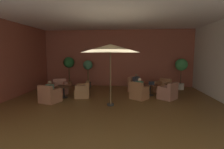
# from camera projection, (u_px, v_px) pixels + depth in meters

# --- Properties ---
(ground_plane) EXTENTS (10.59, 9.55, 0.02)m
(ground_plane) POSITION_uv_depth(u_px,v_px,m) (111.00, 105.00, 7.85)
(ground_plane) COLOR brown
(wall_back_brick) EXTENTS (10.59, 0.08, 3.97)m
(wall_back_brick) POSITION_uv_depth(u_px,v_px,m) (117.00, 58.00, 12.28)
(wall_back_brick) COLOR #984D3A
(wall_back_brick) RESTS_ON ground_plane
(ceiling_slab) EXTENTS (10.59, 9.55, 0.06)m
(ceiling_slab) POSITION_uv_depth(u_px,v_px,m) (111.00, 14.00, 7.36)
(ceiling_slab) COLOR silver
(ceiling_slab) RESTS_ON wall_back_brick
(cafe_table_front_left) EXTENTS (0.81, 0.81, 0.62)m
(cafe_table_front_left) POSITION_uv_depth(u_px,v_px,m) (150.00, 87.00, 9.64)
(cafe_table_front_left) COLOR black
(cafe_table_front_left) RESTS_ON ground_plane
(armchair_front_left_north) EXTENTS (1.04, 1.04, 0.84)m
(armchair_front_left_north) POSITION_uv_depth(u_px,v_px,m) (163.00, 87.00, 10.27)
(armchair_front_left_north) COLOR #A97048
(armchair_front_left_north) RESTS_ON ground_plane
(armchair_front_left_east) EXTENTS (1.02, 1.02, 0.91)m
(armchair_front_left_east) POSITION_uv_depth(u_px,v_px,m) (135.00, 87.00, 10.47)
(armchair_front_left_east) COLOR #B6724E
(armchair_front_left_east) RESTS_ON ground_plane
(armchair_front_left_south) EXTENTS (1.05, 1.04, 0.90)m
(armchair_front_left_south) POSITION_uv_depth(u_px,v_px,m) (139.00, 93.00, 8.88)
(armchair_front_left_south) COLOR #B17247
(armchair_front_left_south) RESTS_ON ground_plane
(armchair_front_left_west) EXTENTS (1.10, 1.11, 0.88)m
(armchair_front_left_west) POSITION_uv_depth(u_px,v_px,m) (168.00, 93.00, 8.87)
(armchair_front_left_west) COLOR #A76A55
(armchair_front_left_west) RESTS_ON ground_plane
(cafe_table_front_right) EXTENTS (0.82, 0.82, 0.62)m
(cafe_table_front_right) POSITION_uv_depth(u_px,v_px,m) (64.00, 88.00, 9.15)
(cafe_table_front_right) COLOR black
(cafe_table_front_right) RESTS_ON ground_plane
(armchair_front_right_north) EXTENTS (1.02, 1.01, 0.86)m
(armchair_front_right_north) POSITION_uv_depth(u_px,v_px,m) (50.00, 96.00, 8.26)
(armchair_front_right_north) COLOR #AB6B4B
(armchair_front_right_north) RESTS_ON ground_plane
(armchair_front_right_east) EXTENTS (0.85, 0.86, 0.84)m
(armchair_front_right_east) POSITION_uv_depth(u_px,v_px,m) (83.00, 91.00, 9.23)
(armchair_front_right_east) COLOR #A77044
(armchair_front_right_east) RESTS_ON ground_plane
(armchair_front_right_south) EXTENTS (1.00, 1.00, 0.84)m
(armchair_front_right_south) POSITION_uv_depth(u_px,v_px,m) (60.00, 88.00, 10.06)
(armchair_front_right_south) COLOR #AB6A55
(armchair_front_right_south) RESTS_ON ground_plane
(patio_umbrella_tall_red) EXTENTS (2.60, 2.60, 2.74)m
(patio_umbrella_tall_red) POSITION_uv_depth(u_px,v_px,m) (110.00, 49.00, 7.55)
(patio_umbrella_tall_red) COLOR #2D2D2D
(patio_umbrella_tall_red) RESTS_ON ground_plane
(potted_tree_left_corner) EXTENTS (0.75, 0.75, 2.07)m
(potted_tree_left_corner) POSITION_uv_depth(u_px,v_px,m) (69.00, 64.00, 12.21)
(potted_tree_left_corner) COLOR #A86642
(potted_tree_left_corner) RESTS_ON ground_plane
(potted_tree_mid_left) EXTENTS (0.77, 0.77, 1.99)m
(potted_tree_mid_left) POSITION_uv_depth(u_px,v_px,m) (181.00, 68.00, 11.12)
(potted_tree_mid_left) COLOR beige
(potted_tree_mid_left) RESTS_ON ground_plane
(potted_tree_mid_right) EXTENTS (0.64, 0.64, 1.87)m
(potted_tree_mid_right) POSITION_uv_depth(u_px,v_px,m) (88.00, 69.00, 11.82)
(potted_tree_mid_right) COLOR #3C312E
(potted_tree_mid_right) RESTS_ON ground_plane
(patron_blue_shirt) EXTENTS (0.42, 0.43, 0.68)m
(patron_blue_shirt) POSITION_uv_depth(u_px,v_px,m) (136.00, 80.00, 10.39)
(patron_blue_shirt) COLOR #33363E
(patron_blue_shirt) RESTS_ON ground_plane
(patron_by_window) EXTENTS (0.38, 0.31, 0.62)m
(patron_by_window) POSITION_uv_depth(u_px,v_px,m) (50.00, 88.00, 8.25)
(patron_by_window) COLOR #516E59
(patron_by_window) RESTS_ON ground_plane
(patron_with_friend) EXTENTS (0.41, 0.39, 0.65)m
(patron_with_friend) POSITION_uv_depth(u_px,v_px,m) (139.00, 85.00, 8.87)
(patron_with_friend) COLOR #427F5D
(patron_with_friend) RESTS_ON ground_plane
(iced_drink_cup) EXTENTS (0.08, 0.08, 0.11)m
(iced_drink_cup) POSITION_uv_depth(u_px,v_px,m) (153.00, 83.00, 9.60)
(iced_drink_cup) COLOR white
(iced_drink_cup) RESTS_ON cafe_table_front_left
(open_laptop) EXTENTS (0.34, 0.28, 0.20)m
(open_laptop) POSITION_uv_depth(u_px,v_px,m) (152.00, 84.00, 9.47)
(open_laptop) COLOR #9EA0A5
(open_laptop) RESTS_ON cafe_table_front_left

